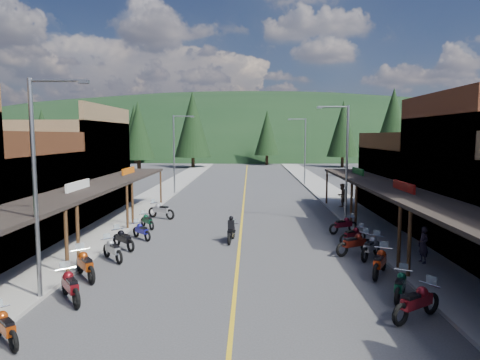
# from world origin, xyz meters

# --- Properties ---
(ground) EXTENTS (220.00, 220.00, 0.00)m
(ground) POSITION_xyz_m (0.00, 0.00, 0.00)
(ground) COLOR #38383A
(ground) RESTS_ON ground
(centerline) EXTENTS (0.15, 90.00, 0.01)m
(centerline) POSITION_xyz_m (0.00, 20.00, 0.01)
(centerline) COLOR gold
(centerline) RESTS_ON ground
(sidewalk_west) EXTENTS (3.40, 94.00, 0.15)m
(sidewalk_west) POSITION_xyz_m (-8.70, 20.00, 0.07)
(sidewalk_west) COLOR gray
(sidewalk_west) RESTS_ON ground
(sidewalk_east) EXTENTS (3.40, 94.00, 0.15)m
(sidewalk_east) POSITION_xyz_m (8.70, 20.00, 0.07)
(sidewalk_east) COLOR gray
(sidewalk_east) RESTS_ON ground
(shop_west_3) EXTENTS (10.90, 10.20, 8.20)m
(shop_west_3) POSITION_xyz_m (-13.78, 11.30, 3.52)
(shop_west_3) COLOR brown
(shop_west_3) RESTS_ON ground
(shop_east_3) EXTENTS (10.90, 10.20, 6.20)m
(shop_east_3) POSITION_xyz_m (13.75, 11.30, 2.53)
(shop_east_3) COLOR #4C2D16
(shop_east_3) RESTS_ON ground
(streetlight_0) EXTENTS (2.16, 0.18, 8.00)m
(streetlight_0) POSITION_xyz_m (-6.95, -6.00, 4.46)
(streetlight_0) COLOR gray
(streetlight_0) RESTS_ON ground
(streetlight_1) EXTENTS (2.16, 0.18, 8.00)m
(streetlight_1) POSITION_xyz_m (-6.95, 22.00, 4.46)
(streetlight_1) COLOR gray
(streetlight_1) RESTS_ON ground
(streetlight_2) EXTENTS (2.16, 0.18, 8.00)m
(streetlight_2) POSITION_xyz_m (6.95, 8.00, 4.46)
(streetlight_2) COLOR gray
(streetlight_2) RESTS_ON ground
(streetlight_3) EXTENTS (2.16, 0.18, 8.00)m
(streetlight_3) POSITION_xyz_m (6.95, 30.00, 4.46)
(streetlight_3) COLOR gray
(streetlight_3) RESTS_ON ground
(ridge_hill) EXTENTS (310.00, 140.00, 60.00)m
(ridge_hill) POSITION_xyz_m (0.00, 135.00, 0.00)
(ridge_hill) COLOR black
(ridge_hill) RESTS_ON ground
(pine_0) EXTENTS (5.04, 5.04, 11.00)m
(pine_0) POSITION_xyz_m (-40.00, 62.00, 6.48)
(pine_0) COLOR black
(pine_0) RESTS_ON ground
(pine_1) EXTENTS (5.88, 5.88, 12.50)m
(pine_1) POSITION_xyz_m (-24.00, 70.00, 7.24)
(pine_1) COLOR black
(pine_1) RESTS_ON ground
(pine_2) EXTENTS (6.72, 6.72, 14.00)m
(pine_2) POSITION_xyz_m (-10.00, 58.00, 7.99)
(pine_2) COLOR black
(pine_2) RESTS_ON ground
(pine_3) EXTENTS (5.04, 5.04, 11.00)m
(pine_3) POSITION_xyz_m (4.00, 66.00, 6.48)
(pine_3) COLOR black
(pine_3) RESTS_ON ground
(pine_4) EXTENTS (5.88, 5.88, 12.50)m
(pine_4) POSITION_xyz_m (18.00, 60.00, 7.24)
(pine_4) COLOR black
(pine_4) RESTS_ON ground
(pine_5) EXTENTS (6.72, 6.72, 14.00)m
(pine_5) POSITION_xyz_m (34.00, 72.00, 7.99)
(pine_5) COLOR black
(pine_5) RESTS_ON ground
(pine_7) EXTENTS (5.88, 5.88, 12.50)m
(pine_7) POSITION_xyz_m (-32.00, 76.00, 7.24)
(pine_7) COLOR black
(pine_7) RESTS_ON ground
(pine_8) EXTENTS (4.48, 4.48, 10.00)m
(pine_8) POSITION_xyz_m (-22.00, 40.00, 5.98)
(pine_8) COLOR black
(pine_8) RESTS_ON ground
(pine_9) EXTENTS (4.93, 4.93, 10.80)m
(pine_9) POSITION_xyz_m (24.00, 45.00, 6.38)
(pine_9) COLOR black
(pine_9) RESTS_ON ground
(pine_10) EXTENTS (5.38, 5.38, 11.60)m
(pine_10) POSITION_xyz_m (-18.00, 50.00, 6.78)
(pine_10) COLOR black
(pine_10) RESTS_ON ground
(pine_11) EXTENTS (5.82, 5.82, 12.40)m
(pine_11) POSITION_xyz_m (20.00, 38.00, 7.19)
(pine_11) COLOR black
(pine_11) RESTS_ON ground
(bike_west_4) EXTENTS (1.87, 1.83, 1.12)m
(bike_west_4) POSITION_xyz_m (-6.48, -9.30, 0.56)
(bike_west_4) COLOR #9E360B
(bike_west_4) RESTS_ON ground
(bike_west_5) EXTENTS (1.94, 2.26, 1.29)m
(bike_west_5) POSITION_xyz_m (-5.92, -6.12, 0.64)
(bike_west_5) COLOR maroon
(bike_west_5) RESTS_ON ground
(bike_west_6) EXTENTS (2.02, 2.34, 1.34)m
(bike_west_6) POSITION_xyz_m (-6.34, -3.64, 0.67)
(bike_west_6) COLOR #9A370B
(bike_west_6) RESTS_ON ground
(bike_west_7) EXTENTS (1.88, 2.02, 1.19)m
(bike_west_7) POSITION_xyz_m (-6.02, -1.05, 0.59)
(bike_west_7) COLOR gray
(bike_west_7) RESTS_ON ground
(bike_west_8) EXTENTS (1.99, 2.00, 1.21)m
(bike_west_8) POSITION_xyz_m (-6.11, 1.02, 0.60)
(bike_west_8) COLOR black
(bike_west_8) RESTS_ON ground
(bike_west_9) EXTENTS (1.76, 1.84, 1.09)m
(bike_west_9) POSITION_xyz_m (-5.70, 3.21, 0.55)
(bike_west_9) COLOR navy
(bike_west_9) RESTS_ON ground
(bike_west_10) EXTENTS (1.63, 1.88, 1.07)m
(bike_west_10) POSITION_xyz_m (-6.08, 6.14, 0.54)
(bike_west_10) COLOR #0C4027
(bike_west_10) RESTS_ON ground
(bike_west_11) EXTENTS (2.41, 1.83, 1.33)m
(bike_west_11) POSITION_xyz_m (-5.85, 9.39, 0.67)
(bike_west_11) COLOR #ACACB1
(bike_west_11) RESTS_ON ground
(bike_east_4) EXTENTS (2.33, 1.93, 1.31)m
(bike_east_4) POSITION_xyz_m (6.00, -7.40, 0.66)
(bike_east_4) COLOR maroon
(bike_east_4) RESTS_ON ground
(bike_east_5) EXTENTS (1.52, 2.08, 1.14)m
(bike_east_5) POSITION_xyz_m (6.11, -5.58, 0.57)
(bike_east_5) COLOR #0E462B
(bike_east_5) RESTS_ON ground
(bike_east_6) EXTENTS (1.75, 2.38, 1.31)m
(bike_east_6) POSITION_xyz_m (6.15, -2.96, 0.66)
(bike_east_6) COLOR #B52D0C
(bike_east_6) RESTS_ON ground
(bike_east_7) EXTENTS (1.89, 2.19, 1.25)m
(bike_east_7) POSITION_xyz_m (6.49, -0.38, 0.63)
(bike_east_7) COLOR gray
(bike_east_7) RESTS_ON ground
(bike_east_8) EXTENTS (2.32, 1.72, 1.27)m
(bike_east_8) POSITION_xyz_m (5.85, 0.27, 0.64)
(bike_east_8) COLOR maroon
(bike_east_8) RESTS_ON ground
(bike_east_9) EXTENTS (1.93, 1.52, 1.08)m
(bike_east_9) POSITION_xyz_m (6.30, 2.50, 0.54)
(bike_east_9) COLOR maroon
(bike_east_9) RESTS_ON ground
(bike_east_10) EXTENTS (2.14, 1.53, 1.17)m
(bike_east_10) POSITION_xyz_m (6.32, 5.02, 0.59)
(bike_east_10) COLOR maroon
(bike_east_10) RESTS_ON ground
(rider_on_bike) EXTENTS (0.89, 2.10, 1.56)m
(rider_on_bike) POSITION_xyz_m (-0.48, 2.69, 0.62)
(rider_on_bike) COLOR black
(rider_on_bike) RESTS_ON ground
(pedestrian_east_a) EXTENTS (0.53, 0.69, 1.70)m
(pedestrian_east_a) POSITION_xyz_m (8.57, -1.49, 1.00)
(pedestrian_east_a) COLOR #241D2C
(pedestrian_east_a) RESTS_ON sidewalk_east
(pedestrian_east_b) EXTENTS (1.06, 1.01, 1.92)m
(pedestrian_east_b) POSITION_xyz_m (8.12, 14.06, 1.11)
(pedestrian_east_b) COLOR brown
(pedestrian_east_b) RESTS_ON sidewalk_east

